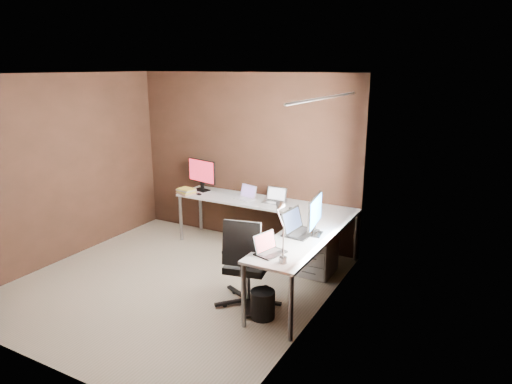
# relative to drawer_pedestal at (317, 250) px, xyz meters

# --- Properties ---
(room) EXTENTS (3.60, 3.60, 2.50)m
(room) POSITION_rel_drawer_pedestal_xyz_m (-1.09, -1.08, 0.98)
(room) COLOR tan
(room) RESTS_ON ground
(desk) EXTENTS (2.65, 2.25, 0.73)m
(desk) POSITION_rel_drawer_pedestal_xyz_m (-0.59, -0.11, 0.38)
(desk) COLOR white
(desk) RESTS_ON ground
(drawer_pedestal) EXTENTS (0.42, 0.50, 0.60)m
(drawer_pedestal) POSITION_rel_drawer_pedestal_xyz_m (0.00, 0.00, 0.00)
(drawer_pedestal) COLOR white
(drawer_pedestal) RESTS_ON ground
(monitor_left) EXTENTS (0.55, 0.20, 0.48)m
(monitor_left) POSITION_rel_drawer_pedestal_xyz_m (-2.07, 0.43, 0.70)
(monitor_left) COLOR black
(monitor_left) RESTS_ON desk
(monitor_right) EXTENTS (0.16, 0.55, 0.45)m
(monitor_right) POSITION_rel_drawer_pedestal_xyz_m (0.16, -0.54, 0.69)
(monitor_right) COLOR black
(monitor_right) RESTS_ON desk
(laptop_white) EXTENTS (0.34, 0.28, 0.20)m
(laptop_white) POSITION_rel_drawer_pedestal_xyz_m (-1.24, 0.34, 0.47)
(laptop_white) COLOR white
(laptop_white) RESTS_ON desk
(laptop_silver) EXTENTS (0.30, 0.22, 0.20)m
(laptop_silver) POSITION_rel_drawer_pedestal_xyz_m (-0.80, 0.39, 0.48)
(laptop_silver) COLOR silver
(laptop_silver) RESTS_ON desk
(laptop_black_big) EXTENTS (0.33, 0.44, 0.27)m
(laptop_black_big) POSITION_rel_drawer_pedestal_xyz_m (-0.03, -0.59, 0.49)
(laptop_black_big) COLOR black
(laptop_black_big) RESTS_ON desk
(laptop_black_small) EXTENTS (0.29, 0.35, 0.20)m
(laptop_black_small) POSITION_rel_drawer_pedestal_xyz_m (-0.06, -1.27, 0.48)
(laptop_black_small) COLOR black
(laptop_black_small) RESTS_ON desk
(book_stack) EXTENTS (0.32, 0.29, 0.08)m
(book_stack) POSITION_rel_drawer_pedestal_xyz_m (-2.16, 0.15, 0.47)
(book_stack) COLOR #9C7354
(book_stack) RESTS_ON desk
(mouse_left) EXTENTS (0.10, 0.07, 0.04)m
(mouse_left) POSITION_rel_drawer_pedestal_xyz_m (-1.94, 0.17, 0.45)
(mouse_left) COLOR black
(mouse_left) RESTS_ON desk
(mouse_corner) EXTENTS (0.08, 0.05, 0.03)m
(mouse_corner) POSITION_rel_drawer_pedestal_xyz_m (-0.46, 0.19, 0.44)
(mouse_corner) COLOR black
(mouse_corner) RESTS_ON desk
(desk_lamp) EXTENTS (0.19, 0.22, 0.59)m
(desk_lamp) POSITION_rel_drawer_pedestal_xyz_m (0.11, -1.35, 0.80)
(desk_lamp) COLOR slate
(desk_lamp) RESTS_ON desk
(office_chair) EXTENTS (0.58, 0.60, 1.04)m
(office_chair) POSITION_rel_drawer_pedestal_xyz_m (-0.39, -1.15, 0.00)
(office_chair) COLOR black
(office_chair) RESTS_ON ground
(wastebasket) EXTENTS (0.30, 0.30, 0.30)m
(wastebasket) POSITION_rel_drawer_pedestal_xyz_m (-0.10, -1.31, -0.15)
(wastebasket) COLOR black
(wastebasket) RESTS_ON ground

